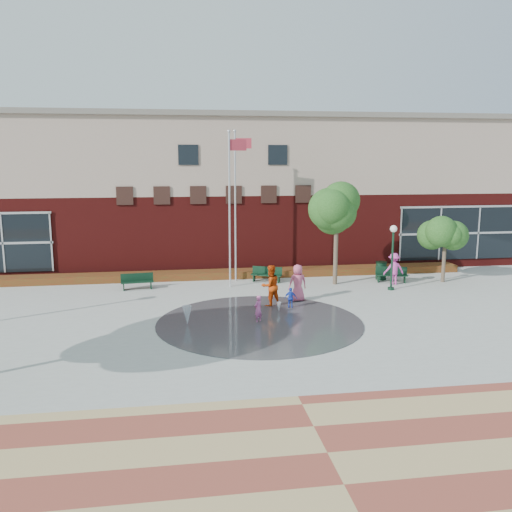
{
  "coord_description": "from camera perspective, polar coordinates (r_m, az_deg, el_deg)",
  "views": [
    {
      "loc": [
        -3.28,
        -17.96,
        6.64
      ],
      "look_at": [
        0.0,
        4.0,
        2.6
      ],
      "focal_mm": 38.0,
      "sensor_mm": 36.0,
      "label": 1
    }
  ],
  "objects": [
    {
      "name": "ground",
      "position": [
        19.43,
        1.77,
        -9.68
      ],
      "size": [
        120.0,
        120.0,
        0.0
      ],
      "primitive_type": "plane",
      "color": "#666056",
      "rests_on": "ground"
    },
    {
      "name": "plaza_concrete",
      "position": [
        23.18,
        -0.0,
        -6.33
      ],
      "size": [
        46.0,
        18.0,
        0.01
      ],
      "primitive_type": "cube",
      "color": "#A8A8A0",
      "rests_on": "ground"
    },
    {
      "name": "paver_band",
      "position": [
        13.23,
        7.51,
        -19.89
      ],
      "size": [
        46.0,
        6.0,
        0.01
      ],
      "primitive_type": "cube",
      "color": "#9A4333",
      "rests_on": "ground"
    },
    {
      "name": "splash_pad",
      "position": [
        22.23,
        0.38,
        -7.06
      ],
      "size": [
        8.4,
        8.4,
        0.01
      ],
      "primitive_type": "cylinder",
      "color": "#383A3D",
      "rests_on": "ground"
    },
    {
      "name": "library_building",
      "position": [
        35.65,
        -3.23,
        7.09
      ],
      "size": [
        44.4,
        10.4,
        9.2
      ],
      "color": "#58110F",
      "rests_on": "ground"
    },
    {
      "name": "flower_bed",
      "position": [
        30.48,
        -2.12,
        -2.28
      ],
      "size": [
        26.0,
        1.2,
        0.4
      ],
      "primitive_type": "cube",
      "color": "maroon",
      "rests_on": "ground"
    },
    {
      "name": "flagpole_left",
      "position": [
        28.96,
        -2.11,
        6.07
      ],
      "size": [
        0.95,
        0.19,
        8.09
      ],
      "rotation": [
        0.0,
        0.0,
        -0.12
      ],
      "color": "silver",
      "rests_on": "ground"
    },
    {
      "name": "flagpole_right",
      "position": [
        27.6,
        -2.71,
        5.79
      ],
      "size": [
        0.98,
        0.25,
        8.0
      ],
      "rotation": [
        0.0,
        0.0,
        0.17
      ],
      "color": "silver",
      "rests_on": "ground"
    },
    {
      "name": "lamp_right",
      "position": [
        28.03,
        14.19,
        0.6
      ],
      "size": [
        0.35,
        0.35,
        3.33
      ],
      "color": "#11311E",
      "rests_on": "ground"
    },
    {
      "name": "bench_left",
      "position": [
        28.3,
        -12.38,
        -2.95
      ],
      "size": [
        1.67,
        0.63,
        0.82
      ],
      "rotation": [
        0.0,
        0.0,
        0.11
      ],
      "color": "#11311E",
      "rests_on": "ground"
    },
    {
      "name": "bench_mid",
      "position": [
        29.29,
        1.11,
        -2.26
      ],
      "size": [
        1.69,
        1.07,
        0.83
      ],
      "rotation": [
        0.0,
        0.0,
        -0.4
      ],
      "color": "#11311E",
      "rests_on": "ground"
    },
    {
      "name": "bench_right",
      "position": [
        30.1,
        14.06,
        -2.22
      ],
      "size": [
        1.74,
        0.89,
        0.84
      ],
      "rotation": [
        0.0,
        0.0,
        -0.27
      ],
      "color": "#11311E",
      "rests_on": "ground"
    },
    {
      "name": "trash_can",
      "position": [
        30.61,
        13.03,
        -1.5
      ],
      "size": [
        0.62,
        0.62,
        1.01
      ],
      "color": "#11311E",
      "rests_on": "ground"
    },
    {
      "name": "tree_mid",
      "position": [
        28.48,
        8.51,
        4.88
      ],
      "size": [
        3.26,
        3.26,
        5.49
      ],
      "color": "#4A3B2E",
      "rests_on": "ground"
    },
    {
      "name": "tree_small_right",
      "position": [
        30.6,
        19.34,
        2.34
      ],
      "size": [
        2.17,
        2.17,
        3.71
      ],
      "color": "#4A3B2E",
      "rests_on": "ground"
    },
    {
      "name": "water_jet_a",
      "position": [
        22.1,
        -7.23,
        -7.26
      ],
      "size": [
        0.4,
        0.4,
        0.77
      ],
      "primitive_type": "cone",
      "rotation": [
        3.14,
        0.0,
        0.0
      ],
      "color": "white",
      "rests_on": "ground"
    },
    {
      "name": "water_jet_b",
      "position": [
        23.68,
        2.42,
        -5.98
      ],
      "size": [
        0.2,
        0.2,
        0.44
      ],
      "primitive_type": "cone",
      "rotation": [
        3.14,
        0.0,
        0.0
      ],
      "color": "white",
      "rests_on": "ground"
    },
    {
      "name": "child_splash",
      "position": [
        22.16,
        0.22,
        -5.6
      ],
      "size": [
        0.49,
        0.48,
        1.13
      ],
      "primitive_type": "imported",
      "rotation": [
        0.0,
        0.0,
        3.88
      ],
      "color": "#D0589E",
      "rests_on": "ground"
    },
    {
      "name": "adult_red",
      "position": [
        24.46,
        1.53,
        -3.15
      ],
      "size": [
        1.12,
        1.0,
        1.89
      ],
      "primitive_type": "imported",
      "rotation": [
        0.0,
        0.0,
        3.51
      ],
      "color": "#C43909",
      "rests_on": "ground"
    },
    {
      "name": "adult_pink",
      "position": [
        25.37,
        4.41,
        -2.85
      ],
      "size": [
        0.9,
        0.62,
        1.75
      ],
      "primitive_type": "imported",
      "rotation": [
        0.0,
        0.0,
        3.22
      ],
      "color": "#CA5373",
      "rests_on": "ground"
    },
    {
      "name": "child_blue",
      "position": [
        24.24,
        3.68,
        -4.44
      ],
      "size": [
        0.6,
        0.42,
        0.95
      ],
      "primitive_type": "imported",
      "rotation": [
        0.0,
        0.0,
        2.77
      ],
      "color": "blue",
      "rests_on": "ground"
    },
    {
      "name": "person_bench",
      "position": [
        29.49,
        14.3,
        -1.33
      ],
      "size": [
        1.12,
        0.66,
        1.7
      ],
      "primitive_type": "imported",
      "rotation": [
        0.0,
        0.0,
        3.17
      ],
      "color": "#D642A5",
      "rests_on": "ground"
    }
  ]
}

